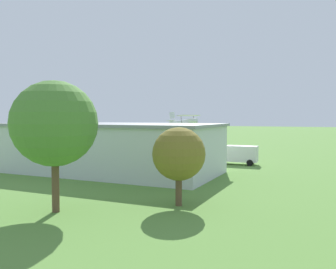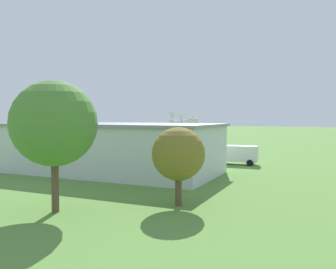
% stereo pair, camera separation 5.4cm
% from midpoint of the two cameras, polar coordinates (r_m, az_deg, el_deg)
% --- Properties ---
extents(ground_plane, '(400.00, 400.00, 0.00)m').
position_cam_midpoint_polar(ground_plane, '(79.12, -0.44, -2.48)').
color(ground_plane, '#568438').
extents(hangar, '(29.99, 14.46, 6.50)m').
position_cam_midpoint_polar(hangar, '(48.26, -9.63, -2.09)').
color(hangar, silver).
rests_on(hangar, ground_plane).
extents(biplane, '(6.82, 9.17, 3.62)m').
position_cam_midpoint_polar(biplane, '(69.92, 2.67, 2.12)').
color(biplane, silver).
extents(car_blue, '(2.41, 4.82, 1.60)m').
position_cam_midpoint_polar(car_blue, '(67.38, -15.32, -2.82)').
color(car_blue, '#23389E').
rests_on(car_blue, ground_plane).
extents(car_black, '(2.40, 4.82, 1.64)m').
position_cam_midpoint_polar(car_black, '(71.28, -19.85, -2.56)').
color(car_black, black).
rests_on(car_black, ground_plane).
extents(car_orange, '(2.20, 4.37, 1.67)m').
position_cam_midpoint_polar(car_orange, '(75.78, -23.51, -2.30)').
color(car_orange, orange).
rests_on(car_orange, ground_plane).
extents(truck_delivery_white, '(6.99, 2.51, 2.91)m').
position_cam_midpoint_polar(truck_delivery_white, '(56.34, 10.68, -3.08)').
color(truck_delivery_white, silver).
rests_on(truck_delivery_white, ground_plane).
extents(person_watching_takeoff, '(0.40, 0.40, 1.72)m').
position_cam_midpoint_polar(person_watching_takeoff, '(60.46, 6.64, -3.35)').
color(person_watching_takeoff, navy).
rests_on(person_watching_takeoff, ground_plane).
extents(person_at_fence_line, '(0.50, 0.50, 1.75)m').
position_cam_midpoint_polar(person_at_fence_line, '(65.36, -3.41, -2.85)').
color(person_at_fence_line, '#B23333').
rests_on(person_at_fence_line, ground_plane).
extents(person_by_parked_cars, '(0.49, 0.49, 1.53)m').
position_cam_midpoint_polar(person_by_parked_cars, '(61.49, 3.03, -3.33)').
color(person_by_parked_cars, '#3F3F47').
rests_on(person_by_parked_cars, ground_plane).
extents(tree_near_perimeter_road, '(4.43, 4.43, 6.55)m').
position_cam_midpoint_polar(tree_near_perimeter_road, '(29.58, 1.67, -3.16)').
color(tree_near_perimeter_road, brown).
rests_on(tree_near_perimeter_road, ground_plane).
extents(tree_by_windsock, '(6.62, 6.62, 10.20)m').
position_cam_midpoint_polar(tree_by_windsock, '(28.81, -17.70, 1.64)').
color(tree_by_windsock, brown).
rests_on(tree_by_windsock, ground_plane).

